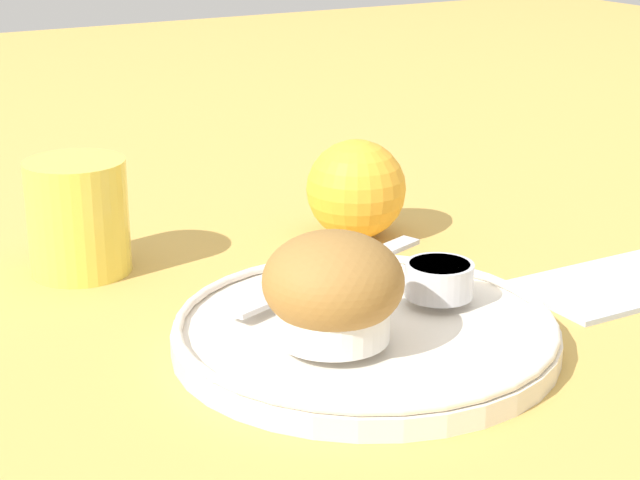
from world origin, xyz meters
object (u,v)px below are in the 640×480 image
Objects in this scene: muffin at (333,290)px; juice_glass at (78,217)px; orange_fruit at (356,189)px; butter_knife at (331,274)px.

muffin is 0.25m from juice_glass.
muffin is at bearing -124.71° from orange_fruit.
butter_knife is 0.15m from orange_fruit.
muffin is 0.98× the size of juice_glass.
juice_glass is (-0.22, 0.03, 0.00)m from orange_fruit.
juice_glass is at bearing 171.44° from orange_fruit.
muffin reaches higher than orange_fruit.
butter_knife is 2.26× the size of orange_fruit.
orange_fruit is (0.14, 0.20, -0.01)m from muffin.
orange_fruit is 0.95× the size of juice_glass.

